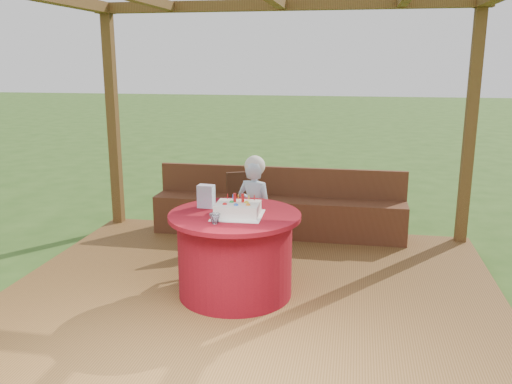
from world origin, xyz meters
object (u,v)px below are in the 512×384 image
(elderly_woman, at_px, (255,208))
(birthday_cake, at_px, (238,209))
(table, at_px, (235,254))
(chair, at_px, (245,207))
(bench, at_px, (278,213))
(drinking_glass, at_px, (215,219))
(gift_bag, at_px, (206,196))

(elderly_woman, relative_size, birthday_cake, 2.57)
(table, height_order, chair, chair)
(birthday_cake, bearing_deg, bench, 87.16)
(table, distance_m, drinking_glass, 0.53)
(drinking_glass, bearing_deg, elderly_woman, 84.22)
(table, distance_m, birthday_cake, 0.43)
(bench, height_order, gift_bag, gift_bag)
(elderly_woman, bearing_deg, chair, 112.47)
(chair, height_order, drinking_glass, drinking_glass)
(bench, distance_m, drinking_glass, 2.17)
(birthday_cake, relative_size, drinking_glass, 4.86)
(chair, distance_m, drinking_glass, 1.67)
(bench, relative_size, table, 2.58)
(chair, bearing_deg, elderly_woman, -67.53)
(chair, xyz_separation_m, drinking_glass, (0.08, -1.64, 0.35))
(chair, bearing_deg, gift_bag, -95.93)
(chair, xyz_separation_m, gift_bag, (-0.12, -1.16, 0.41))
(bench, height_order, elderly_woman, elderly_woman)
(drinking_glass, bearing_deg, table, 73.61)
(chair, relative_size, elderly_woman, 0.74)
(chair, distance_m, birthday_cake, 1.44)
(gift_bag, relative_size, drinking_glass, 2.30)
(gift_bag, bearing_deg, chair, 88.85)
(table, height_order, drinking_glass, drinking_glass)
(elderly_woman, distance_m, gift_bag, 0.80)
(bench, height_order, table, bench)
(bench, distance_m, gift_bag, 1.78)
(birthday_cake, xyz_separation_m, drinking_glass, (-0.14, -0.26, -0.02))
(elderly_woman, xyz_separation_m, drinking_glass, (-0.12, -1.15, 0.22))
(bench, relative_size, birthday_cake, 6.85)
(chair, xyz_separation_m, elderly_woman, (0.20, -0.48, 0.13))
(elderly_woman, relative_size, drinking_glass, 12.47)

